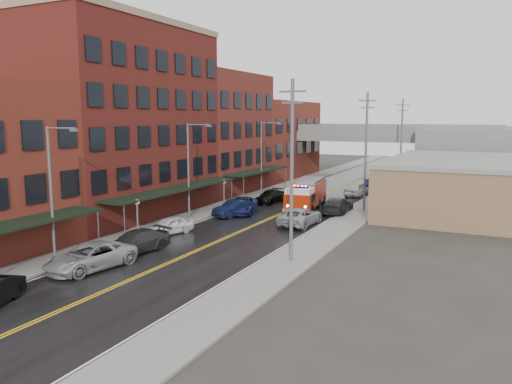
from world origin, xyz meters
The scene contains 33 objects.
ground centered at (0.00, 0.00, 0.00)m, with size 220.00×220.00×0.00m, color #2D2B26.
road centered at (0.00, 30.00, 0.01)m, with size 11.00×160.00×0.02m, color black.
sidewalk_left centered at (-7.30, 30.00, 0.07)m, with size 3.00×160.00×0.15m, color slate.
sidewalk_right centered at (7.30, 30.00, 0.07)m, with size 3.00×160.00×0.15m, color slate.
curb_left centered at (-5.65, 30.00, 0.07)m, with size 0.30×160.00×0.15m, color gray.
curb_right centered at (5.65, 30.00, 0.07)m, with size 0.30×160.00×0.15m, color gray.
brick_building_b centered at (-13.30, 23.00, 9.00)m, with size 9.00×20.00×18.00m, color #521A15.
brick_building_c centered at (-13.30, 40.50, 7.50)m, with size 9.00×15.00×15.00m, color maroon.
brick_building_far centered at (-13.30, 58.00, 6.00)m, with size 9.00×20.00×12.00m, color maroon.
tan_building centered at (16.00, 40.00, 2.50)m, with size 14.00×22.00×5.00m, color #926C4F.
right_far_block centered at (18.00, 70.00, 4.00)m, with size 18.00×30.00×8.00m, color slate.
awning_1 centered at (-7.49, 23.00, 2.99)m, with size 2.60×18.00×3.09m.
awning_2 centered at (-7.49, 40.50, 2.99)m, with size 2.60×13.00×3.09m.
globe_lamp_1 centered at (-6.40, 16.00, 2.31)m, with size 0.44×0.44×3.12m.
globe_lamp_2 centered at (-6.40, 30.00, 2.31)m, with size 0.44×0.44×3.12m.
street_lamp_0 centered at (-6.55, 8.00, 5.19)m, with size 2.64×0.22×9.00m.
street_lamp_1 centered at (-6.55, 24.00, 5.19)m, with size 2.64×0.22×9.00m.
street_lamp_2 centered at (-6.55, 40.00, 5.19)m, with size 2.64×0.22×9.00m.
utility_pole_0 centered at (7.20, 15.00, 6.31)m, with size 1.80×0.24×12.00m.
utility_pole_1 centered at (7.20, 35.00, 6.31)m, with size 1.80×0.24×12.00m.
utility_pole_2 centered at (7.20, 55.00, 6.31)m, with size 1.80×0.24×12.00m.
overpass centered at (0.00, 62.00, 5.99)m, with size 40.00×10.00×7.50m.
fire_truck centered at (1.34, 33.80, 1.65)m, with size 4.17×8.61×3.04m.
parked_car_left_2 centered at (-3.66, 8.00, 0.83)m, with size 2.74×5.94×1.65m, color #97999E.
parked_car_left_3 centered at (-3.70, 12.40, 0.78)m, with size 2.19×5.39×1.56m, color #29282B.
parked_car_left_4 centered at (-4.89, 18.17, 0.71)m, with size 1.68×4.18×1.42m, color white.
parked_car_left_5 centered at (-3.60, 27.20, 0.79)m, with size 1.66×4.77×1.57m, color black.
parked_car_left_6 centered at (-3.69, 28.80, 0.79)m, with size 2.61×5.66×1.57m, color #151951.
parked_car_left_7 centered at (-3.63, 35.62, 0.72)m, with size 2.01×4.93×1.43m, color black.
parked_car_right_0 centered at (3.60, 26.16, 0.78)m, with size 2.58×5.59×1.55m, color #9B9EA3.
parked_car_right_1 centered at (5.00, 32.95, 0.81)m, with size 2.26×5.56×1.61m, color black.
parked_car_right_2 centered at (3.85, 44.86, 0.82)m, with size 1.93×4.80×1.64m, color silver.
parked_car_right_3 centered at (5.00, 49.69, 0.82)m, with size 1.74×5.00×1.65m, color black.
Camera 1 is at (19.18, -14.95, 9.59)m, focal length 35.00 mm.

